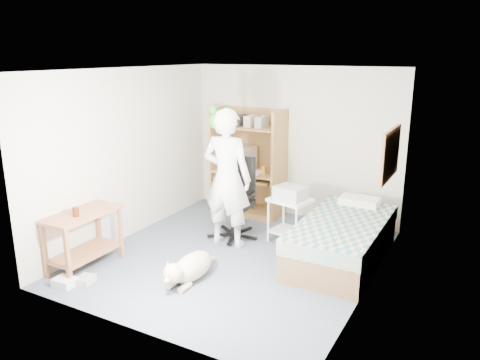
{
  "coord_description": "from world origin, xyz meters",
  "views": [
    {
      "loc": [
        2.89,
        -5.13,
        2.71
      ],
      "look_at": [
        -0.01,
        0.17,
        1.05
      ],
      "focal_mm": 35.0,
      "sensor_mm": 36.0,
      "label": 1
    }
  ],
  "objects_px": {
    "side_desk": "(83,231)",
    "printer_cart": "(290,213)",
    "computer_hutch": "(249,166)",
    "office_chair": "(235,209)",
    "bed": "(342,240)",
    "person": "(227,178)",
    "dog": "(190,268)"
  },
  "relations": [
    {
      "from": "printer_cart",
      "to": "computer_hutch",
      "type": "bearing_deg",
      "value": 154.16
    },
    {
      "from": "computer_hutch",
      "to": "bed",
      "type": "height_order",
      "value": "computer_hutch"
    },
    {
      "from": "side_desk",
      "to": "dog",
      "type": "height_order",
      "value": "side_desk"
    },
    {
      "from": "dog",
      "to": "person",
      "type": "bearing_deg",
      "value": 98.23
    },
    {
      "from": "computer_hutch",
      "to": "bed",
      "type": "bearing_deg",
      "value": -29.29
    },
    {
      "from": "bed",
      "to": "dog",
      "type": "relative_size",
      "value": 1.94
    },
    {
      "from": "office_chair",
      "to": "dog",
      "type": "bearing_deg",
      "value": -84.16
    },
    {
      "from": "computer_hutch",
      "to": "person",
      "type": "distance_m",
      "value": 1.45
    },
    {
      "from": "computer_hutch",
      "to": "office_chair",
      "type": "bearing_deg",
      "value": -73.18
    },
    {
      "from": "side_desk",
      "to": "printer_cart",
      "type": "xyz_separation_m",
      "value": [
        1.99,
        2.04,
        -0.05
      ]
    },
    {
      "from": "office_chair",
      "to": "printer_cart",
      "type": "xyz_separation_m",
      "value": [
        0.82,
        0.17,
        0.02
      ]
    },
    {
      "from": "side_desk",
      "to": "bed",
      "type": "bearing_deg",
      "value": 32.5
    },
    {
      "from": "office_chair",
      "to": "person",
      "type": "relative_size",
      "value": 0.6
    },
    {
      "from": "computer_hutch",
      "to": "person",
      "type": "relative_size",
      "value": 0.91
    },
    {
      "from": "bed",
      "to": "printer_cart",
      "type": "relative_size",
      "value": 3.01
    },
    {
      "from": "office_chair",
      "to": "person",
      "type": "xyz_separation_m",
      "value": [
        0.05,
        -0.32,
        0.57
      ]
    },
    {
      "from": "office_chair",
      "to": "bed",
      "type": "bearing_deg",
      "value": -4.06
    },
    {
      "from": "printer_cart",
      "to": "side_desk",
      "type": "bearing_deg",
      "value": -121.91
    },
    {
      "from": "side_desk",
      "to": "office_chair",
      "type": "relative_size",
      "value": 0.84
    },
    {
      "from": "computer_hutch",
      "to": "office_chair",
      "type": "relative_size",
      "value": 1.51
    },
    {
      "from": "bed",
      "to": "printer_cart",
      "type": "xyz_separation_m",
      "value": [
        -0.86,
        0.22,
        0.16
      ]
    },
    {
      "from": "person",
      "to": "side_desk",
      "type": "bearing_deg",
      "value": 49.11
    },
    {
      "from": "computer_hutch",
      "to": "office_chair",
      "type": "height_order",
      "value": "computer_hutch"
    },
    {
      "from": "computer_hutch",
      "to": "printer_cart",
      "type": "bearing_deg",
      "value": -38.31
    },
    {
      "from": "computer_hutch",
      "to": "dog",
      "type": "height_order",
      "value": "computer_hutch"
    },
    {
      "from": "side_desk",
      "to": "office_chair",
      "type": "height_order",
      "value": "office_chair"
    },
    {
      "from": "person",
      "to": "office_chair",
      "type": "bearing_deg",
      "value": -82.95
    },
    {
      "from": "dog",
      "to": "printer_cart",
      "type": "distance_m",
      "value": 1.82
    },
    {
      "from": "bed",
      "to": "office_chair",
      "type": "relative_size",
      "value": 1.69
    },
    {
      "from": "printer_cart",
      "to": "office_chair",
      "type": "bearing_deg",
      "value": -155.59
    },
    {
      "from": "computer_hutch",
      "to": "office_chair",
      "type": "distance_m",
      "value": 1.19
    },
    {
      "from": "dog",
      "to": "bed",
      "type": "bearing_deg",
      "value": 45.65
    }
  ]
}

